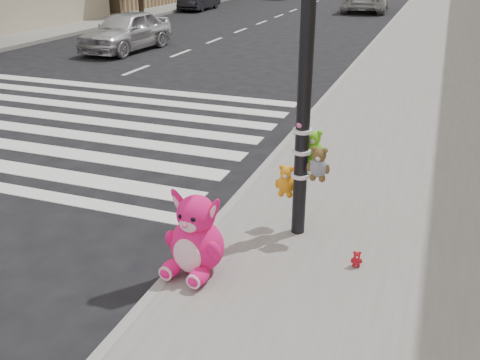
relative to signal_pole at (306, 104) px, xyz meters
The scene contains 9 objects.
ground 3.63m from the signal_pole, 145.11° to the right, with size 120.00×120.00×0.00m, color black.
sidewalk_near 8.68m from the signal_pole, 73.73° to the left, with size 7.00×80.00×0.14m, color slate.
sidewalk_far 24.35m from the signal_pole, 131.56° to the left, with size 6.00×80.00×0.14m, color slate.
curb_edge 8.42m from the signal_pole, 97.41° to the left, with size 0.12×80.00×0.15m, color gray.
crosswalk 8.07m from the signal_pole, 154.60° to the left, with size 11.00×6.00×0.01m, color silver, non-canonical shape.
signal_pole is the anchor object (origin of this frame).
pink_bunny 1.93m from the signal_pole, 123.14° to the right, with size 0.66×0.73×0.93m.
red_teddy 1.80m from the signal_pole, 35.98° to the right, with size 0.13×0.09×0.19m, color red, non-canonical shape.
car_silver_far 14.33m from the signal_pole, 129.62° to the left, with size 1.62×4.03×1.37m, color silver.
Camera 1 is at (3.94, -3.87, 3.34)m, focal length 40.00 mm.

